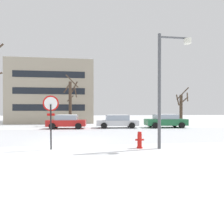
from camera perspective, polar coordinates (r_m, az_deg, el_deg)
name	(u,v)px	position (r m, az deg, el deg)	size (l,w,h in m)	color
ground_plane	(70,142)	(11.76, -12.43, -8.89)	(120.00, 120.00, 0.00)	white
road_surface	(75,135)	(15.22, -11.12, -6.74)	(80.00, 9.00, 0.00)	silver
stop_sign	(51,112)	(9.72, -17.88, 0.10)	(0.76, 0.13, 2.64)	black
fire_hydrant	(140,139)	(9.82, 8.27, -8.08)	(0.44, 0.30, 0.90)	red
street_lamp	(165,79)	(10.03, 15.68, 9.59)	(1.74, 0.36, 5.74)	#4C4F54
parked_car_red	(67,122)	(20.47, -13.43, -2.79)	(4.03, 2.11, 1.47)	red
parked_car_silver	(117,121)	(20.73, 1.57, -2.78)	(4.59, 2.12, 1.43)	silver
parked_car_green	(165,121)	(21.90, 15.74, -2.53)	(4.51, 2.28, 1.49)	#1E6038
tree_far_left	(71,101)	(23.78, -12.34, 3.24)	(1.88, 2.03, 6.12)	#423326
tree_far_mid	(181,107)	(26.61, 20.11, 1.36)	(1.75, 2.32, 5.01)	#423326
building_far_left	(56,94)	(33.19, -16.39, 5.22)	(12.19, 10.91, 9.31)	#9E937F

